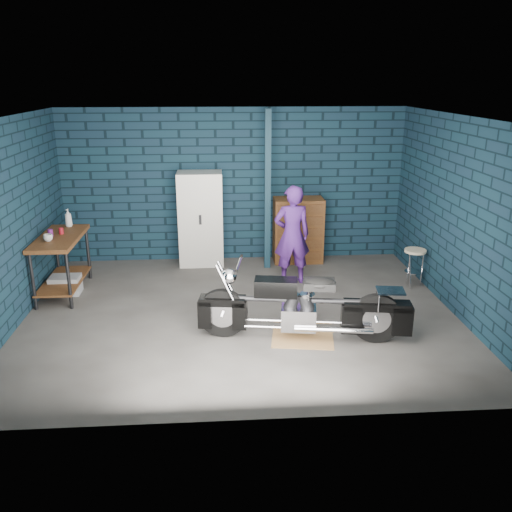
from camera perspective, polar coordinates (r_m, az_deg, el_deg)
The scene contains 15 objects.
ground at distance 7.70m, azimuth -1.60°, elevation -6.08°, with size 6.00×6.00×0.00m, color #54514E.
room_walls at distance 7.67m, azimuth -1.92°, elevation 8.73°, with size 6.02×5.01×2.71m.
support_post at distance 9.18m, azimuth 1.23°, elevation 6.82°, with size 0.10×0.10×2.70m, color #122B39.
workbench at distance 8.77m, azimuth -19.72°, elevation -0.90°, with size 0.60×1.40×0.91m, color brown.
drip_mat at distance 7.03m, azimuth 4.93°, elevation -8.63°, with size 0.78×0.58×0.01m, color olive.
motorcycle at distance 6.81m, azimuth 5.04°, elevation -4.89°, with size 2.28×0.62×1.01m, color black, non-canonical shape.
person at distance 8.61m, azimuth 3.81°, elevation 2.21°, with size 0.58×0.38×1.60m, color #4D217C.
storage_bin at distance 8.84m, azimuth -19.41°, elevation -2.88°, with size 0.45×0.32×0.28m, color gray.
locker at distance 9.54m, azimuth -5.84°, elevation 3.91°, with size 0.77×0.55×1.64m, color silver.
tool_chest at distance 9.70m, azimuth 4.46°, elevation 2.70°, with size 0.87×0.48×1.15m, color brown.
shop_stool at distance 8.92m, azimuth 16.27°, elevation -1.23°, with size 0.34×0.34×0.61m, color beige, non-canonical shape.
cup_a at distance 8.42m, azimuth -21.05°, elevation 1.80°, with size 0.13×0.13×0.10m, color beige.
mug_purple at distance 8.68m, azimuth -20.83°, elevation 2.30°, with size 0.08×0.08×0.11m, color #631B6E.
mug_red at distance 8.75m, azimuth -19.83°, elevation 2.50°, with size 0.07×0.07×0.10m, color maroon.
bottle at distance 9.13m, azimuth -19.16°, elevation 3.83°, with size 0.11×0.11×0.29m, color gray.
Camera 1 is at (-0.28, -7.00, 3.18)m, focal length 38.00 mm.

